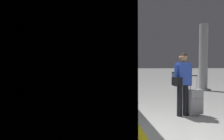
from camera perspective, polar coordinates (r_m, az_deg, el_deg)
The scene contains 12 objects.
ground_plane at distance 4.05m, azimuth 18.15°, elevation -18.72°, with size 120.00×120.00×0.00m, color #B7B7B2.
safety_line_strip at distance 13.60m, azimuth -1.01°, elevation -4.15°, with size 0.36×80.00×0.01m, color yellow.
tactile_edge_band at distance 13.58m, azimuth -2.54°, elevation -4.17°, with size 0.69×80.00×0.01m, color slate.
high_speed_train at distance 10.88m, azimuth -11.81°, elevation 7.52°, with size 2.94×34.47×4.97m.
traveller_foreground at distance 5.24m, azimuth 21.51°, elevation -2.88°, with size 0.56×0.35×1.72m.
rolling_suitcase_foreground at distance 5.49m, azimuth 24.91°, elevation -9.11°, with size 0.41×0.30×1.11m.
passenger_near at distance 18.18m, azimuth 1.21°, elevation 0.45°, with size 0.52×0.34×1.66m.
suitcase_near at distance 18.16m, azimuth 2.24°, elevation -1.58°, with size 0.38×0.24×1.02m.
passenger_mid at distance 20.51m, azimuth 1.63°, elevation 0.63°, with size 0.52×0.36×1.68m.
duffel_bag_mid at distance 20.34m, azimuth 2.58°, elevation -1.76°, with size 0.44×0.26×0.36m.
platform_pillar at distance 10.90m, azimuth 27.08°, elevation 3.24°, with size 0.56×0.56×3.60m.
waste_bin at distance 12.71m, azimuth 19.47°, elevation -2.62°, with size 0.46×0.46×0.91m.
Camera 1 is at (-1.45, -3.50, 1.41)m, focal length 28.70 mm.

